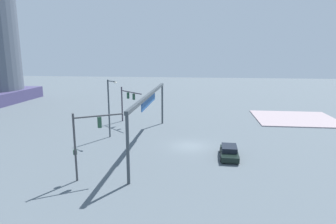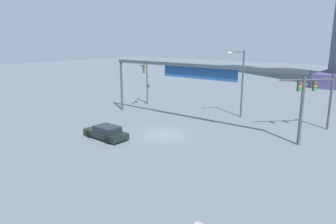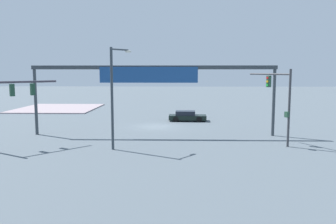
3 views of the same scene
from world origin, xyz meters
name	(u,v)px [view 2 (image 2 of 3)]	position (x,y,z in m)	size (l,w,h in m)	color
ground_plane	(164,134)	(0.00, 0.00, 0.00)	(194.14, 194.14, 0.00)	#546067
traffic_signal_near_corner	(318,92)	(10.83, 10.53, 3.85)	(3.96, 4.18, 5.66)	#3D3844
traffic_signal_opposite_side	(146,77)	(-10.38, 8.77, 3.97)	(2.43, 4.07, 6.08)	#3B3C40
streetlamp_curved_arm	(241,79)	(2.55, 10.66, 4.43)	(1.47, 1.75, 7.67)	#363F46
overhead_sign_gantry	(195,73)	(0.09, 4.89, 5.45)	(22.35, 0.43, 6.42)	#384046
sedan_car_approaching	(106,132)	(-3.34, -4.36, 0.57)	(4.47, 2.03, 1.21)	black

